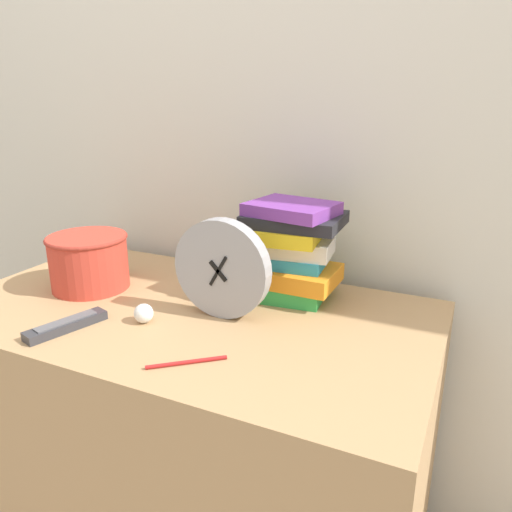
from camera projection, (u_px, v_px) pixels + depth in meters
The scene contains 8 objects.
wall_back at pixel (256, 105), 1.41m from camera, with size 6.00×0.04×2.40m.
desk at pixel (192, 436), 1.32m from camera, with size 1.18×0.66×0.73m.
desk_clock at pixel (222, 269), 1.14m from camera, with size 0.23×0.04×0.23m.
book_stack at pixel (290, 251), 1.25m from camera, with size 0.25×0.21×0.25m.
basket at pixel (89, 260), 1.33m from camera, with size 0.21×0.21×0.15m.
tv_remote at pixel (66, 325), 1.11m from camera, with size 0.09×0.19×0.02m.
crumpled_paper_ball at pixel (144, 313), 1.14m from camera, with size 0.04×0.04×0.04m.
pen at pixel (187, 362), 0.97m from camera, with size 0.13×0.11×0.01m.
Camera 1 is at (0.63, -0.60, 1.23)m, focal length 35.00 mm.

